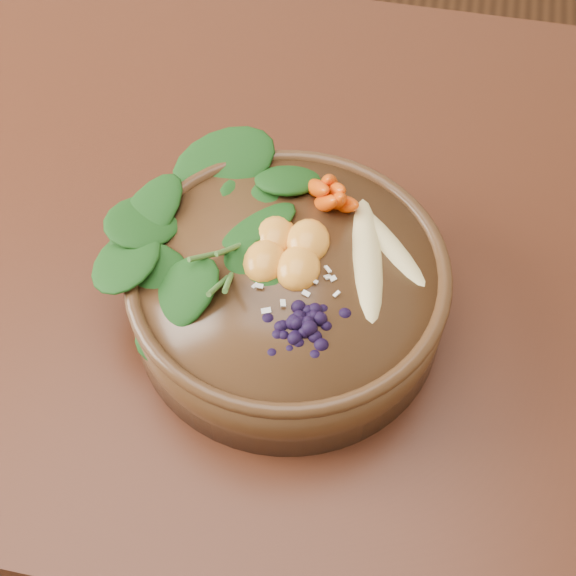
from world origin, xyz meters
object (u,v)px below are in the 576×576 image
stoneware_bowl (288,293)px  carrot_cluster (328,166)px  dining_table (91,236)px  blueberry_pile (305,311)px  banana_halves (379,241)px  kale_heap (226,209)px  mandarin_cluster (286,241)px

stoneware_bowl → carrot_cluster: size_ratio=3.62×
dining_table → blueberry_pile: 0.43m
dining_table → banana_halves: size_ratio=8.76×
carrot_cluster → blueberry_pile: bearing=-109.5°
kale_heap → banana_halves: kale_heap is taller
mandarin_cluster → blueberry_pile: (0.04, -0.08, 0.00)m
stoneware_bowl → mandarin_cluster: bearing=106.3°
dining_table → mandarin_cluster: bearing=-21.3°
carrot_cluster → blueberry_pile: size_ratio=0.60×
kale_heap → mandarin_cluster: (0.07, -0.02, -0.01)m
kale_heap → mandarin_cluster: 0.07m
stoneware_bowl → banana_halves: (0.09, 0.04, 0.06)m
mandarin_cluster → blueberry_pile: 0.09m
kale_heap → banana_halves: size_ratio=1.18×
dining_table → banana_halves: 0.44m
stoneware_bowl → carrot_cluster: 0.14m
banana_halves → dining_table: bearing=143.9°
stoneware_bowl → banana_halves: bearing=25.3°
kale_heap → blueberry_pile: 0.15m
kale_heap → carrot_cluster: carrot_cluster is taller
stoneware_bowl → kale_heap: 0.11m
dining_table → banana_halves: bearing=-13.5°
kale_heap → carrot_cluster: 0.11m
kale_heap → carrot_cluster: size_ratio=2.38×
kale_heap → blueberry_pile: (0.10, -0.10, -0.00)m
carrot_cluster → banana_halves: 0.10m
dining_table → kale_heap: size_ratio=7.43×
kale_heap → banana_halves: 0.16m
kale_heap → carrot_cluster: (0.09, 0.06, 0.02)m
carrot_cluster → dining_table: bearing=152.4°
stoneware_bowl → carrot_cluster: bearing=78.9°
stoneware_bowl → dining_table: bearing=155.8°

